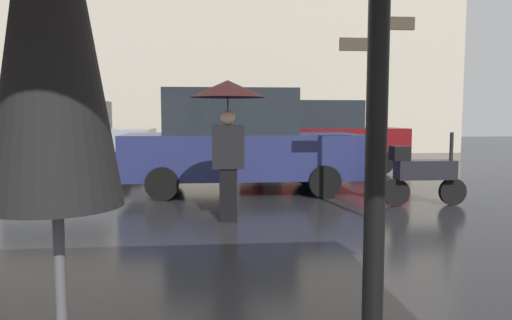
{
  "coord_description": "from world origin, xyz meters",
  "views": [
    {
      "loc": [
        -0.87,
        -2.74,
        1.52
      ],
      "look_at": [
        -0.28,
        3.74,
        0.91
      ],
      "focal_mm": 33.69,
      "sensor_mm": 36.0,
      "label": 1
    }
  ],
  "objects_px": {
    "pedestrian_with_umbrella": "(228,107)",
    "street_signpost": "(375,92)",
    "parked_car_left": "(238,141)",
    "parked_car_distant": "(317,136)",
    "parked_car_right": "(65,137)",
    "folded_patio_umbrella_near": "(50,25)",
    "parked_scooter": "(422,173)"
  },
  "relations": [
    {
      "from": "parked_scooter",
      "to": "parked_car_distant",
      "type": "relative_size",
      "value": 0.32
    },
    {
      "from": "folded_patio_umbrella_near",
      "to": "street_signpost",
      "type": "bearing_deg",
      "value": 61.42
    },
    {
      "from": "parked_car_right",
      "to": "street_signpost",
      "type": "bearing_deg",
      "value": 142.13
    },
    {
      "from": "parked_car_left",
      "to": "folded_patio_umbrella_near",
      "type": "bearing_deg",
      "value": 75.88
    },
    {
      "from": "folded_patio_umbrella_near",
      "to": "parked_scooter",
      "type": "bearing_deg",
      "value": 56.9
    },
    {
      "from": "parked_car_left",
      "to": "parked_car_right",
      "type": "bearing_deg",
      "value": -45.03
    },
    {
      "from": "parked_car_left",
      "to": "parked_car_right",
      "type": "xyz_separation_m",
      "value": [
        -4.3,
        3.37,
        -0.05
      ]
    },
    {
      "from": "pedestrian_with_umbrella",
      "to": "parked_car_left",
      "type": "height_order",
      "value": "parked_car_left"
    },
    {
      "from": "parked_scooter",
      "to": "parked_car_right",
      "type": "bearing_deg",
      "value": 151.91
    },
    {
      "from": "pedestrian_with_umbrella",
      "to": "street_signpost",
      "type": "relative_size",
      "value": 0.66
    },
    {
      "from": "folded_patio_umbrella_near",
      "to": "street_signpost",
      "type": "height_order",
      "value": "street_signpost"
    },
    {
      "from": "folded_patio_umbrella_near",
      "to": "parked_car_distant",
      "type": "bearing_deg",
      "value": 73.54
    },
    {
      "from": "parked_car_left",
      "to": "parked_car_distant",
      "type": "relative_size",
      "value": 1.01
    },
    {
      "from": "pedestrian_with_umbrella",
      "to": "street_signpost",
      "type": "bearing_deg",
      "value": -93.84
    },
    {
      "from": "parked_car_right",
      "to": "parked_car_left",
      "type": "bearing_deg",
      "value": 149.04
    },
    {
      "from": "parked_scooter",
      "to": "parked_car_distant",
      "type": "xyz_separation_m",
      "value": [
        -0.64,
        5.23,
        0.4
      ]
    },
    {
      "from": "parked_car_distant",
      "to": "street_signpost",
      "type": "relative_size",
      "value": 1.46
    },
    {
      "from": "pedestrian_with_umbrella",
      "to": "street_signpost",
      "type": "xyz_separation_m",
      "value": [
        2.1,
        -0.07,
        0.23
      ]
    },
    {
      "from": "parked_car_left",
      "to": "parked_car_distant",
      "type": "height_order",
      "value": "parked_car_left"
    },
    {
      "from": "pedestrian_with_umbrella",
      "to": "street_signpost",
      "type": "distance_m",
      "value": 2.11
    },
    {
      "from": "parked_car_right",
      "to": "street_signpost",
      "type": "relative_size",
      "value": 1.42
    },
    {
      "from": "parked_scooter",
      "to": "street_signpost",
      "type": "relative_size",
      "value": 0.47
    },
    {
      "from": "parked_car_right",
      "to": "parked_car_distant",
      "type": "xyz_separation_m",
      "value": [
        6.66,
        0.08,
        0.01
      ]
    },
    {
      "from": "parked_scooter",
      "to": "parked_car_distant",
      "type": "bearing_deg",
      "value": 104.1
    },
    {
      "from": "parked_car_distant",
      "to": "parked_car_right",
      "type": "bearing_deg",
      "value": -178.29
    },
    {
      "from": "folded_patio_umbrella_near",
      "to": "parked_car_right",
      "type": "bearing_deg",
      "value": 106.31
    },
    {
      "from": "pedestrian_with_umbrella",
      "to": "parked_car_distant",
      "type": "height_order",
      "value": "pedestrian_with_umbrella"
    },
    {
      "from": "folded_patio_umbrella_near",
      "to": "pedestrian_with_umbrella",
      "type": "relative_size",
      "value": 1.27
    },
    {
      "from": "parked_scooter",
      "to": "parked_car_left",
      "type": "bearing_deg",
      "value": 156.47
    },
    {
      "from": "folded_patio_umbrella_near",
      "to": "parked_scooter",
      "type": "relative_size",
      "value": 1.76
    },
    {
      "from": "parked_scooter",
      "to": "parked_car_right",
      "type": "relative_size",
      "value": 0.33
    },
    {
      "from": "pedestrian_with_umbrella",
      "to": "parked_car_distant",
      "type": "xyz_separation_m",
      "value": [
        2.64,
        6.13,
        -0.67
      ]
    }
  ]
}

